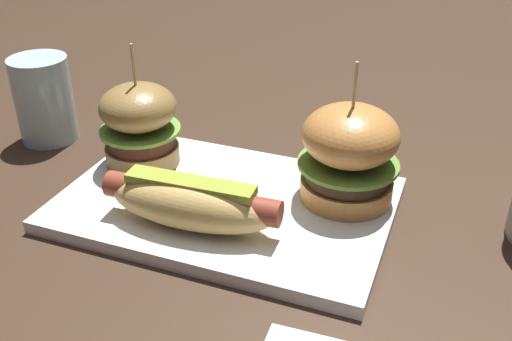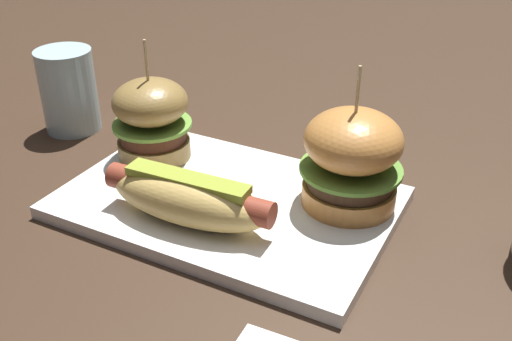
% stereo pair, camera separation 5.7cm
% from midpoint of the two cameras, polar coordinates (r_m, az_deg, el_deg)
% --- Properties ---
extents(ground_plane, '(3.00, 3.00, 0.00)m').
position_cam_midpoint_polar(ground_plane, '(0.62, -5.58, -3.90)').
color(ground_plane, '#382619').
extents(platter_main, '(0.33, 0.22, 0.01)m').
position_cam_midpoint_polar(platter_main, '(0.61, -5.61, -3.35)').
color(platter_main, white).
rests_on(platter_main, ground).
extents(hot_dog, '(0.17, 0.06, 0.05)m').
position_cam_midpoint_polar(hot_dog, '(0.56, -9.19, -3.02)').
color(hot_dog, '#DAB460').
rests_on(hot_dog, platter_main).
extents(slider_left, '(0.09, 0.09, 0.14)m').
position_cam_midpoint_polar(slider_left, '(0.67, -13.57, 4.28)').
color(slider_left, olive).
rests_on(slider_left, platter_main).
extents(slider_right, '(0.10, 0.10, 0.14)m').
position_cam_midpoint_polar(slider_right, '(0.59, 6.18, 1.59)').
color(slider_right, '#C4803E').
rests_on(slider_right, platter_main).
extents(water_glass, '(0.07, 0.07, 0.11)m').
position_cam_midpoint_polar(water_glass, '(0.79, -21.71, 6.33)').
color(water_glass, silver).
rests_on(water_glass, ground).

